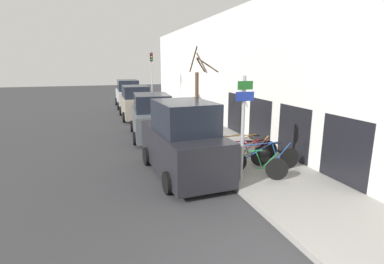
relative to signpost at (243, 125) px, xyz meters
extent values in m
plane|color=#333335|center=(-1.41, 6.81, -1.90)|extent=(80.00, 80.00, 0.00)
cube|color=gray|center=(1.19, 9.61, -1.83)|extent=(3.20, 32.00, 0.15)
cube|color=silver|center=(2.94, 9.61, 1.35)|extent=(0.20, 32.00, 6.50)
cube|color=black|center=(2.82, -1.13, -0.75)|extent=(0.03, 1.85, 2.01)
cube|color=black|center=(2.82, 1.36, -0.75)|extent=(0.03, 1.85, 2.01)
cube|color=black|center=(2.82, 3.84, -0.75)|extent=(0.03, 1.85, 2.01)
cube|color=black|center=(2.82, 6.33, -0.75)|extent=(0.03, 1.85, 2.01)
cylinder|color=#939399|center=(0.00, 0.01, -0.15)|extent=(0.11, 0.11, 3.21)
cube|color=#19591E|center=(0.00, -0.06, 1.18)|extent=(0.49, 0.02, 0.25)
cube|color=navy|center=(0.00, -0.06, 0.86)|extent=(0.59, 0.02, 0.27)
cylinder|color=black|center=(-0.70, 0.34, -1.40)|extent=(0.66, 0.30, 0.70)
cylinder|color=black|center=(1.04, -0.37, -1.40)|extent=(0.66, 0.30, 0.70)
cylinder|color=#197233|center=(-0.05, 0.07, -1.07)|extent=(0.99, 0.44, 0.58)
cylinder|color=#197233|center=(0.04, 0.04, -0.83)|extent=(1.15, 0.50, 0.09)
cylinder|color=#197233|center=(0.51, -0.16, -1.10)|extent=(0.22, 0.12, 0.51)
cylinder|color=#197233|center=(0.73, -0.25, -1.37)|extent=(0.62, 0.28, 0.08)
cylinder|color=#197233|center=(0.82, -0.28, -1.13)|extent=(0.47, 0.21, 0.56)
cylinder|color=#197233|center=(-0.62, 0.31, -1.10)|extent=(0.21, 0.11, 0.61)
cube|color=black|center=(0.60, -0.19, -0.83)|extent=(0.22, 0.15, 0.04)
cylinder|color=#99999E|center=(-0.53, 0.27, -0.80)|extent=(0.19, 0.42, 0.02)
cylinder|color=black|center=(0.12, 0.58, -1.39)|extent=(0.72, 0.09, 0.72)
cylinder|color=black|center=(2.06, 0.43, -1.39)|extent=(0.72, 0.09, 0.72)
cylinder|color=#1E4799|center=(0.84, 0.52, -1.06)|extent=(1.09, 0.12, 0.59)
cylinder|color=#1E4799|center=(0.94, 0.52, -0.81)|extent=(1.26, 0.13, 0.09)
cylinder|color=#1E4799|center=(1.47, 0.48, -1.09)|extent=(0.23, 0.05, 0.52)
cylinder|color=#1E4799|center=(1.72, 0.46, -1.36)|extent=(0.68, 0.08, 0.08)
cylinder|color=#1E4799|center=(1.81, 0.45, -1.11)|extent=(0.51, 0.07, 0.58)
cylinder|color=#1E4799|center=(0.21, 0.57, -1.09)|extent=(0.23, 0.05, 0.62)
cube|color=black|center=(1.57, 0.47, -0.81)|extent=(0.21, 0.09, 0.04)
cylinder|color=#99999E|center=(0.31, 0.56, -0.78)|extent=(0.06, 0.44, 0.02)
cylinder|color=black|center=(-0.54, 1.13, -1.40)|extent=(0.71, 0.11, 0.71)
cylinder|color=black|center=(1.23, 0.95, -1.40)|extent=(0.71, 0.11, 0.71)
cylinder|color=#8C1E72|center=(0.12, 1.06, -1.07)|extent=(0.99, 0.14, 0.58)
cylinder|color=#8C1E72|center=(0.21, 1.06, -0.82)|extent=(1.15, 0.16, 0.09)
cylinder|color=#8C1E72|center=(0.70, 1.00, -1.09)|extent=(0.21, 0.06, 0.51)
cylinder|color=#8C1E72|center=(0.92, 0.98, -1.37)|extent=(0.62, 0.09, 0.08)
cylinder|color=#8C1E72|center=(1.01, 0.97, -1.12)|extent=(0.47, 0.08, 0.57)
cylinder|color=#8C1E72|center=(-0.45, 1.13, -1.09)|extent=(0.21, 0.05, 0.61)
cube|color=black|center=(0.79, 1.00, -0.82)|extent=(0.21, 0.10, 0.04)
cylinder|color=#99999E|center=(-0.36, 1.12, -0.79)|extent=(0.07, 0.44, 0.02)
cylinder|color=black|center=(0.34, 1.07, -1.44)|extent=(0.60, 0.22, 0.62)
cylinder|color=black|center=(1.87, 1.54, -1.44)|extent=(0.60, 0.22, 0.62)
cylinder|color=red|center=(0.91, 1.24, -1.15)|extent=(0.87, 0.30, 0.51)
cylinder|color=red|center=(0.99, 1.27, -0.93)|extent=(1.01, 0.35, 0.08)
cylinder|color=red|center=(1.41, 1.40, -1.18)|extent=(0.20, 0.09, 0.45)
cylinder|color=red|center=(1.60, 1.46, -1.42)|extent=(0.55, 0.20, 0.08)
cylinder|color=red|center=(1.68, 1.48, -1.20)|extent=(0.41, 0.15, 0.50)
cylinder|color=red|center=(0.41, 1.09, -1.18)|extent=(0.19, 0.09, 0.54)
cube|color=black|center=(1.49, 1.42, -0.94)|extent=(0.21, 0.14, 0.04)
cylinder|color=#99999E|center=(0.49, 1.11, -0.91)|extent=(0.15, 0.43, 0.02)
cylinder|color=black|center=(0.12, 2.00, -1.39)|extent=(0.70, 0.20, 0.71)
cylinder|color=black|center=(1.90, 1.57, -1.39)|extent=(0.70, 0.20, 0.71)
cylinder|color=orange|center=(0.78, 1.84, -1.06)|extent=(1.01, 0.28, 0.58)
cylinder|color=orange|center=(0.87, 1.82, -0.81)|extent=(1.17, 0.31, 0.09)
cylinder|color=orange|center=(1.36, 1.70, -1.09)|extent=(0.22, 0.09, 0.51)
cylinder|color=orange|center=(1.59, 1.64, -1.37)|extent=(0.63, 0.18, 0.08)
cylinder|color=orange|center=(1.68, 1.62, -1.12)|extent=(0.47, 0.14, 0.57)
cylinder|color=orange|center=(0.20, 1.98, -1.09)|extent=(0.22, 0.08, 0.62)
cube|color=black|center=(1.45, 1.68, -0.82)|extent=(0.21, 0.12, 0.04)
cylinder|color=#99999E|center=(0.29, 1.96, -0.79)|extent=(0.13, 0.43, 0.02)
cube|color=black|center=(-1.49, 1.41, -1.05)|extent=(2.13, 4.52, 1.34)
cube|color=black|center=(-1.48, 1.24, 0.12)|extent=(1.81, 2.39, 0.99)
cylinder|color=black|center=(-2.50, 2.72, -1.57)|extent=(0.26, 0.68, 0.67)
cylinder|color=black|center=(-0.65, 2.84, -1.57)|extent=(0.26, 0.68, 0.67)
cylinder|color=black|center=(-2.33, -0.01, -1.57)|extent=(0.26, 0.68, 0.67)
cylinder|color=black|center=(-0.48, 0.11, -1.57)|extent=(0.26, 0.68, 0.67)
cube|color=#51565B|center=(-1.54, 7.06, -1.12)|extent=(2.17, 4.75, 1.22)
cube|color=black|center=(-1.55, 6.88, -0.10)|extent=(1.83, 2.52, 0.82)
cylinder|color=black|center=(-2.36, 8.56, -1.59)|extent=(0.26, 0.63, 0.62)
cylinder|color=black|center=(-0.52, 8.43, -1.59)|extent=(0.26, 0.63, 0.62)
cylinder|color=black|center=(-2.56, 5.69, -1.59)|extent=(0.26, 0.63, 0.62)
cylinder|color=black|center=(-0.72, 5.57, -1.59)|extent=(0.26, 0.63, 0.62)
cube|color=gray|center=(-1.65, 12.90, -1.09)|extent=(1.81, 4.63, 1.25)
cube|color=black|center=(-1.65, 12.72, -0.07)|extent=(1.62, 2.41, 0.80)
cylinder|color=black|center=(-2.54, 14.34, -1.57)|extent=(0.22, 0.65, 0.65)
cylinder|color=black|center=(-0.75, 14.33, -1.57)|extent=(0.22, 0.65, 0.65)
cylinder|color=black|center=(-2.55, 11.48, -1.57)|extent=(0.22, 0.65, 0.65)
cylinder|color=black|center=(-0.76, 11.47, -1.57)|extent=(0.22, 0.65, 0.65)
cube|color=#B2B7BC|center=(-1.58, 18.54, -1.10)|extent=(1.87, 4.79, 1.25)
cube|color=black|center=(-1.58, 18.34, -0.02)|extent=(1.67, 2.50, 0.91)
cylinder|color=black|center=(-2.48, 20.02, -1.57)|extent=(0.23, 0.66, 0.66)
cylinder|color=black|center=(-0.65, 20.01, -1.57)|extent=(0.23, 0.66, 0.66)
cylinder|color=black|center=(-2.50, 17.06, -1.57)|extent=(0.23, 0.66, 0.66)
cylinder|color=black|center=(-0.67, 17.05, -1.57)|extent=(0.23, 0.66, 0.66)
cylinder|color=#4C3D2D|center=(1.92, 9.39, -1.33)|extent=(0.16, 0.16, 0.84)
cylinder|color=#4C3D2D|center=(1.63, 9.47, -1.33)|extent=(0.16, 0.16, 0.84)
cylinder|color=#33664C|center=(1.77, 9.43, -0.58)|extent=(0.39, 0.39, 0.67)
sphere|color=tan|center=(1.77, 9.43, -0.13)|extent=(0.23, 0.23, 0.23)
cylinder|color=#4C3828|center=(0.01, 4.44, -0.16)|extent=(0.16, 0.16, 3.18)
cylinder|color=#4C3828|center=(0.54, 4.52, 1.73)|extent=(1.09, 0.24, 0.66)
cylinder|color=#4C3828|center=(0.34, 4.85, 1.71)|extent=(0.73, 0.89, 0.62)
cylinder|color=#4C3828|center=(0.03, 4.98, 1.96)|extent=(0.09, 1.14, 1.11)
cylinder|color=#4C3828|center=(0.15, 4.19, 1.83)|extent=(0.35, 0.57, 0.83)
cylinder|color=#939399|center=(0.12, 16.13, 0.50)|extent=(0.10, 0.10, 4.50)
cube|color=black|center=(0.12, 16.03, 2.30)|extent=(0.20, 0.16, 0.64)
sphere|color=red|center=(0.12, 15.94, 2.50)|extent=(0.11, 0.11, 0.11)
sphere|color=orange|center=(0.12, 15.94, 2.30)|extent=(0.11, 0.11, 0.11)
sphere|color=green|center=(0.12, 15.94, 2.10)|extent=(0.11, 0.11, 0.11)
camera|label=1|loc=(-4.12, -7.95, 1.80)|focal=28.00mm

